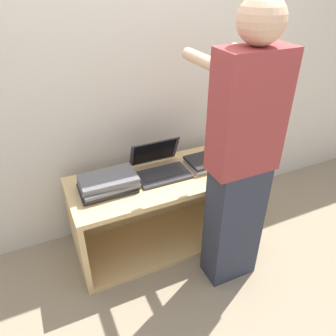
% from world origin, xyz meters
% --- Properties ---
extents(ground_plane, '(12.00, 12.00, 0.00)m').
position_xyz_m(ground_plane, '(0.00, 0.00, 0.00)').
color(ground_plane, gray).
extents(wall_back, '(8.00, 0.05, 2.40)m').
position_xyz_m(wall_back, '(0.00, 0.68, 1.20)').
color(wall_back, beige).
rests_on(wall_back, ground_plane).
extents(cart, '(1.35, 0.57, 0.61)m').
position_xyz_m(cart, '(0.00, 0.35, 0.30)').
color(cart, tan).
rests_on(cart, ground_plane).
extents(laptop_open, '(0.37, 0.32, 0.23)m').
position_xyz_m(laptop_open, '(0.00, 0.34, 0.66)').
color(laptop_open, '#333338').
rests_on(laptop_open, cart).
extents(laptop_stack_left, '(0.39, 0.25, 0.10)m').
position_xyz_m(laptop_stack_left, '(-0.40, 0.29, 0.66)').
color(laptop_stack_left, '#232326').
rests_on(laptop_stack_left, cart).
extents(laptop_stack_right, '(0.39, 0.24, 0.06)m').
position_xyz_m(laptop_stack_right, '(0.41, 0.29, 0.64)').
color(laptop_stack_right, '#B7B7BC').
rests_on(laptop_stack_right, cart).
extents(person, '(0.40, 0.54, 1.80)m').
position_xyz_m(person, '(0.30, -0.19, 0.92)').
color(person, '#2D3342').
rests_on(person, ground_plane).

